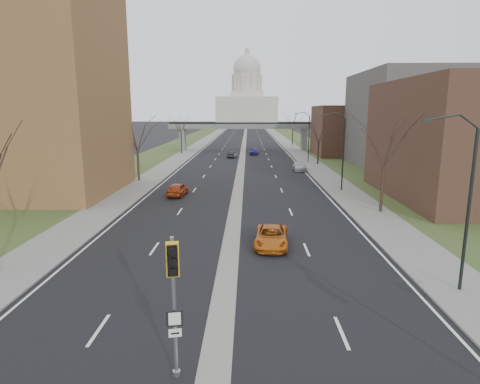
{
  "coord_description": "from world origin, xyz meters",
  "views": [
    {
      "loc": [
        1.15,
        -12.97,
        8.89
      ],
      "look_at": [
        0.66,
        11.29,
        3.99
      ],
      "focal_mm": 30.0,
      "sensor_mm": 36.0,
      "label": 1
    }
  ],
  "objects_px": {
    "car_right_far": "(254,151)",
    "car_right_mid": "(299,167)",
    "signal_pole_median": "(173,285)",
    "car_left_near": "(178,189)",
    "car_left_far": "(232,154)",
    "car_right_near": "(271,237)"
  },
  "relations": [
    {
      "from": "signal_pole_median",
      "to": "car_right_far",
      "type": "distance_m",
      "value": 72.15
    },
    {
      "from": "car_left_far",
      "to": "car_right_mid",
      "type": "distance_m",
      "value": 20.67
    },
    {
      "from": "car_left_near",
      "to": "car_right_mid",
      "type": "xyz_separation_m",
      "value": [
        15.36,
        18.75,
        -0.06
      ]
    },
    {
      "from": "car_right_near",
      "to": "car_right_far",
      "type": "xyz_separation_m",
      "value": [
        -0.29,
        58.13,
        0.09
      ]
    },
    {
      "from": "car_right_far",
      "to": "car_right_mid",
      "type": "bearing_deg",
      "value": -69.77
    },
    {
      "from": "signal_pole_median",
      "to": "car_right_near",
      "type": "xyz_separation_m",
      "value": [
        3.95,
        13.88,
        -2.81
      ]
    },
    {
      "from": "signal_pole_median",
      "to": "car_right_mid",
      "type": "xyz_separation_m",
      "value": [
        10.2,
        48.79,
        -2.81
      ]
    },
    {
      "from": "car_right_near",
      "to": "car_right_far",
      "type": "height_order",
      "value": "car_right_far"
    },
    {
      "from": "car_right_near",
      "to": "car_right_mid",
      "type": "bearing_deg",
      "value": 84.31
    },
    {
      "from": "car_left_far",
      "to": "car_right_far",
      "type": "relative_size",
      "value": 0.91
    },
    {
      "from": "car_left_near",
      "to": "car_left_far",
      "type": "relative_size",
      "value": 1.05
    },
    {
      "from": "car_right_mid",
      "to": "car_right_far",
      "type": "relative_size",
      "value": 1.02
    },
    {
      "from": "car_left_far",
      "to": "car_right_mid",
      "type": "height_order",
      "value": "car_left_far"
    },
    {
      "from": "car_left_far",
      "to": "car_right_mid",
      "type": "bearing_deg",
      "value": 128.22
    },
    {
      "from": "car_left_near",
      "to": "car_right_far",
      "type": "distance_m",
      "value": 42.88
    },
    {
      "from": "car_right_mid",
      "to": "car_right_far",
      "type": "height_order",
      "value": "car_right_far"
    },
    {
      "from": "car_left_far",
      "to": "car_right_near",
      "type": "xyz_separation_m",
      "value": [
        4.75,
        -52.42,
        -0.0
      ]
    },
    {
      "from": "car_left_near",
      "to": "car_right_mid",
      "type": "bearing_deg",
      "value": -124.11
    },
    {
      "from": "car_right_near",
      "to": "car_right_far",
      "type": "relative_size",
      "value": 1.07
    },
    {
      "from": "signal_pole_median",
      "to": "car_left_near",
      "type": "relative_size",
      "value": 1.2
    },
    {
      "from": "car_left_near",
      "to": "car_right_near",
      "type": "distance_m",
      "value": 18.56
    },
    {
      "from": "car_right_far",
      "to": "car_left_near",
      "type": "bearing_deg",
      "value": -97.37
    }
  ]
}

